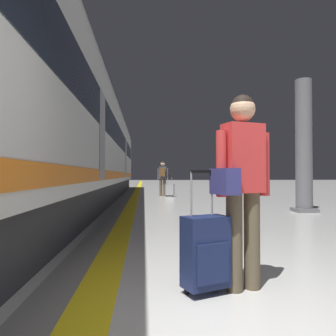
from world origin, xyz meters
TOP-DOWN VIEW (x-y plane):
  - safety_line_strip at (-1.22, 10.00)m, footprint 0.36×80.00m
  - tactile_edge_band at (-1.50, 10.00)m, footprint 0.52×80.00m
  - high_speed_train at (-3.23, 10.09)m, footprint 2.94×29.11m
  - traveller_foreground at (0.04, 0.85)m, footprint 0.55×0.39m
  - rolling_suitcase_foreground at (-0.29, 0.78)m, footprint 0.43×0.35m
  - passenger_near at (0.07, 13.24)m, footprint 0.51×0.35m
  - suitcase_near at (0.39, 13.03)m, footprint 0.43×0.33m
  - platform_pillar at (3.52, 6.56)m, footprint 0.56×0.56m

SIDE VIEW (x-z plane):
  - tactile_edge_band at x=-1.50m, z-range 0.00..0.01m
  - safety_line_strip at x=-1.22m, z-range 0.00..0.01m
  - suitcase_near at x=0.39m, z-range -0.17..0.79m
  - rolling_suitcase_foreground at x=-0.29m, z-range -0.17..0.88m
  - passenger_near at x=0.07m, z-range 0.15..1.79m
  - traveller_foreground at x=0.04m, z-range 0.13..1.85m
  - platform_pillar at x=3.52m, z-range -0.08..3.52m
  - high_speed_train at x=-3.23m, z-range 0.02..4.99m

